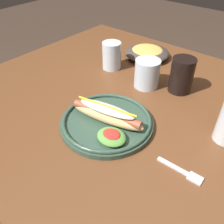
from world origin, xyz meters
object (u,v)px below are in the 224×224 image
object	(u,v)px
hot_dog_plate	(106,120)
fork	(183,172)
soda_cup	(182,75)
extra_cup	(147,73)
water_cup	(112,56)
side_bowl	(147,52)

from	to	relation	value
hot_dog_plate	fork	xyz separation A→B (m)	(0.26, -0.01, -0.02)
hot_dog_plate	fork	world-z (taller)	hot_dog_plate
hot_dog_plate	soda_cup	size ratio (longest dim) A/B	2.24
hot_dog_plate	extra_cup	bearing A→B (deg)	96.93
fork	water_cup	distance (m)	0.58
soda_cup	extra_cup	size ratio (longest dim) A/B	1.21
fork	extra_cup	world-z (taller)	extra_cup
soda_cup	extra_cup	xyz separation A→B (m)	(-0.11, -0.05, -0.01)
extra_cup	side_bowl	bearing A→B (deg)	122.66
fork	soda_cup	size ratio (longest dim) A/B	0.96
fork	soda_cup	xyz separation A→B (m)	(-0.18, 0.33, 0.06)
hot_dog_plate	soda_cup	bearing A→B (deg)	76.25
soda_cup	extra_cup	distance (m)	0.12
soda_cup	side_bowl	size ratio (longest dim) A/B	0.64
hot_dog_plate	soda_cup	world-z (taller)	soda_cup
hot_dog_plate	water_cup	distance (m)	0.37
hot_dog_plate	fork	distance (m)	0.26
water_cup	extra_cup	size ratio (longest dim) A/B	1.06
fork	side_bowl	world-z (taller)	side_bowl
fork	water_cup	xyz separation A→B (m)	(-0.49, 0.30, 0.05)
fork	water_cup	size ratio (longest dim) A/B	1.09
soda_cup	side_bowl	world-z (taller)	soda_cup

